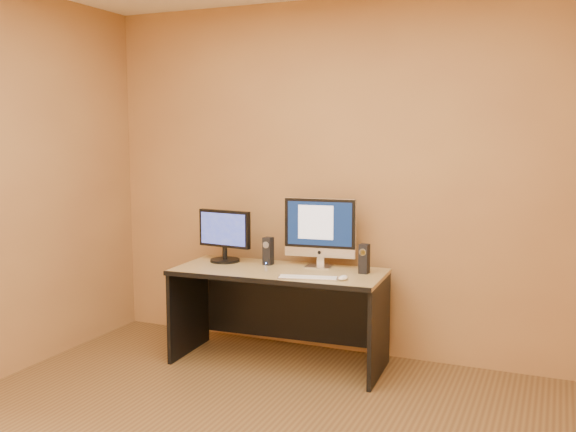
{
  "coord_description": "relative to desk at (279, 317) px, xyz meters",
  "views": [
    {
      "loc": [
        1.38,
        -2.49,
        1.62
      ],
      "look_at": [
        -0.3,
        1.44,
        1.08
      ],
      "focal_mm": 40.0,
      "sensor_mm": 36.0,
      "label": 1
    }
  ],
  "objects": [
    {
      "name": "walls",
      "position": [
        0.41,
        -1.54,
        0.96
      ],
      "size": [
        4.0,
        4.0,
        2.6
      ],
      "primitive_type": null,
      "color": "#AD7D45",
      "rests_on": "ground"
    },
    {
      "name": "desk",
      "position": [
        0.0,
        0.0,
        0.0
      ],
      "size": [
        1.5,
        0.72,
        0.68
      ],
      "primitive_type": null,
      "rotation": [
        0.0,
        0.0,
        0.05
      ],
      "color": "tan",
      "rests_on": "ground"
    },
    {
      "name": "imac",
      "position": [
        0.23,
        0.21,
        0.59
      ],
      "size": [
        0.54,
        0.25,
        0.51
      ],
      "primitive_type": null,
      "rotation": [
        0.0,
        0.0,
        0.11
      ],
      "color": "#B6B5BA",
      "rests_on": "desk"
    },
    {
      "name": "second_monitor",
      "position": [
        -0.49,
        0.12,
        0.53
      ],
      "size": [
        0.46,
        0.27,
        0.39
      ],
      "primitive_type": null,
      "rotation": [
        0.0,
        0.0,
        -0.11
      ],
      "color": "black",
      "rests_on": "desk"
    },
    {
      "name": "speaker_left",
      "position": [
        -0.14,
        0.13,
        0.44
      ],
      "size": [
        0.07,
        0.07,
        0.2
      ],
      "primitive_type": null,
      "rotation": [
        0.0,
        0.0,
        -0.07
      ],
      "color": "black",
      "rests_on": "desk"
    },
    {
      "name": "speaker_right",
      "position": [
        0.58,
        0.13,
        0.44
      ],
      "size": [
        0.07,
        0.07,
        0.2
      ],
      "primitive_type": null,
      "rotation": [
        0.0,
        0.0,
        -0.05
      ],
      "color": "black",
      "rests_on": "desk"
    },
    {
      "name": "keyboard",
      "position": [
        0.29,
        -0.19,
        0.35
      ],
      "size": [
        0.41,
        0.2,
        0.02
      ],
      "primitive_type": "cube",
      "rotation": [
        0.0,
        0.0,
        0.24
      ],
      "color": "silver",
      "rests_on": "desk"
    },
    {
      "name": "mouse",
      "position": [
        0.52,
        -0.13,
        0.36
      ],
      "size": [
        0.07,
        0.1,
        0.03
      ],
      "primitive_type": "ellipsoid",
      "rotation": [
        0.0,
        0.0,
        -0.13
      ],
      "color": "white",
      "rests_on": "desk"
    },
    {
      "name": "cable_a",
      "position": [
        0.27,
        0.24,
        0.34
      ],
      "size": [
        0.06,
        0.2,
        0.01
      ],
      "primitive_type": "cylinder",
      "rotation": [
        1.57,
        0.0,
        0.29
      ],
      "color": "black",
      "rests_on": "desk"
    },
    {
      "name": "cable_b",
      "position": [
        0.18,
        0.28,
        0.34
      ],
      "size": [
        0.07,
        0.16,
        0.01
      ],
      "primitive_type": "cylinder",
      "rotation": [
        1.57,
        0.0,
        -0.36
      ],
      "color": "black",
      "rests_on": "desk"
    }
  ]
}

